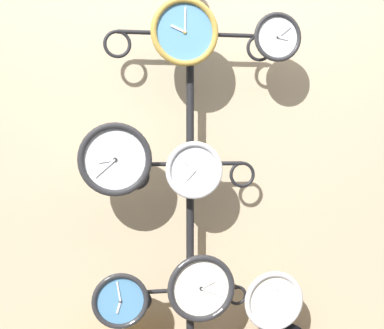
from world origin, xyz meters
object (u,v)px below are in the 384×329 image
(clock_bottom_left, at_px, (120,301))
(clock_bottom_right, at_px, (274,301))
(display_stand, at_px, (190,268))
(clock_middle_left, at_px, (115,159))
(clock_middle_center, at_px, (195,170))
(clock_bottom_center, at_px, (201,288))
(clock_top_right, at_px, (277,37))
(clock_top_center, at_px, (185,32))

(clock_bottom_left, relative_size, clock_bottom_right, 0.88)
(clock_bottom_right, bearing_deg, display_stand, 167.67)
(clock_middle_left, height_order, clock_middle_center, clock_middle_left)
(clock_bottom_center, distance_m, clock_bottom_right, 0.36)
(clock_top_right, bearing_deg, clock_middle_center, -177.59)
(clock_top_right, xyz_separation_m, clock_middle_center, (-0.39, -0.02, -0.61))
(display_stand, bearing_deg, clock_bottom_right, -12.33)
(clock_bottom_right, bearing_deg, clock_top_center, -179.61)
(clock_middle_left, bearing_deg, clock_bottom_left, -21.15)
(clock_top_center, relative_size, clock_bottom_left, 1.21)
(clock_middle_left, xyz_separation_m, clock_bottom_right, (0.74, 0.01, -0.68))
(display_stand, distance_m, clock_top_right, 1.15)
(clock_top_right, bearing_deg, clock_bottom_left, -178.44)
(clock_bottom_center, bearing_deg, clock_bottom_left, -177.56)
(clock_top_center, relative_size, clock_top_right, 1.35)
(clock_middle_left, relative_size, clock_bottom_left, 1.29)
(clock_bottom_left, distance_m, clock_bottom_right, 0.72)
(clock_middle_left, distance_m, clock_middle_center, 0.36)
(clock_bottom_left, relative_size, clock_bottom_center, 0.80)
(clock_top_right, bearing_deg, clock_bottom_center, -179.36)
(clock_bottom_right, bearing_deg, clock_bottom_left, -178.46)
(display_stand, xyz_separation_m, clock_bottom_center, (0.04, -0.09, -0.07))
(display_stand, distance_m, clock_middle_center, 0.49)
(display_stand, height_order, clock_middle_left, display_stand)
(clock_middle_left, xyz_separation_m, clock_bottom_left, (0.02, -0.01, -0.63))
(clock_top_center, distance_m, clock_middle_center, 0.62)
(clock_top_right, relative_size, clock_bottom_right, 0.79)
(clock_bottom_left, bearing_deg, clock_bottom_center, 2.44)
(clock_middle_center, height_order, clock_bottom_right, clock_middle_center)
(clock_top_right, xyz_separation_m, clock_bottom_right, (-0.01, -0.00, -1.23))
(clock_bottom_left, xyz_separation_m, clock_bottom_right, (0.72, 0.02, -0.05))
(display_stand, distance_m, clock_bottom_right, 0.42)
(clock_bottom_left, height_order, clock_bottom_right, clock_bottom_left)
(clock_bottom_left, bearing_deg, clock_middle_center, 0.59)
(clock_top_right, distance_m, clock_bottom_left, 1.39)
(clock_bottom_right, bearing_deg, clock_middle_center, -177.61)
(clock_bottom_center, relative_size, clock_bottom_right, 1.10)
(clock_top_center, height_order, clock_middle_center, clock_top_center)
(clock_bottom_center, bearing_deg, clock_top_right, 0.64)
(clock_middle_center, distance_m, clock_bottom_right, 0.74)
(display_stand, relative_size, clock_top_right, 9.21)
(clock_top_right, relative_size, clock_middle_left, 0.69)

